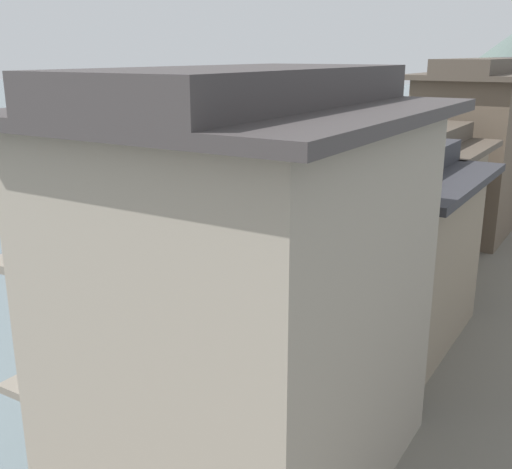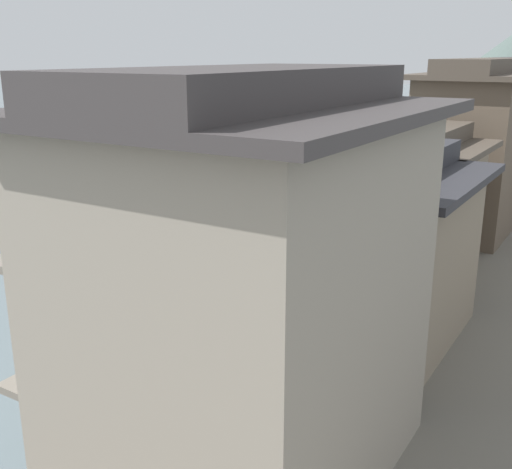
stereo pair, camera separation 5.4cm
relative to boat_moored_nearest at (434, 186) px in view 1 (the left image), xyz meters
name	(u,v)px [view 1 (the left image)]	position (x,y,z in m)	size (l,w,h in m)	color
boat_moored_nearest	(434,186)	(0.00, 0.00, 0.00)	(1.18, 3.62, 0.50)	brown
boat_moored_second	(331,245)	(-0.08, -18.32, 0.14)	(1.59, 3.89, 0.82)	#33281E
boat_moored_third	(238,232)	(-5.71, -18.69, 0.09)	(4.49, 1.99, 0.74)	#232326
boat_moored_far	(321,177)	(-8.67, -1.75, 0.11)	(3.18, 5.74, 0.84)	#232326
boat_midriver_drifting	(274,195)	(-8.68, -9.34, 0.08)	(4.12, 3.00, 0.73)	#423328
boat_midriver_upstream	(114,355)	(-1.13, -33.23, 0.08)	(4.69, 3.79, 0.75)	#33281E
boat_upstream_distant	(367,229)	(0.12, -13.91, -0.02)	(1.13, 3.81, 0.46)	#232326
house_waterfront_nearest	(246,287)	(6.20, -36.50, 5.07)	(7.00, 8.05, 8.74)	gray
house_waterfront_second	(373,246)	(5.95, -28.44, 3.77)	(6.50, 7.31, 6.14)	gray
house_waterfront_tall	(418,203)	(5.33, -21.81, 3.78)	(5.26, 6.51, 6.14)	gray
house_waterfront_narrow	(466,151)	(5.53, -14.94, 5.08)	(5.66, 6.21, 8.74)	brown
house_waterfront_far	(491,137)	(5.41, -8.52, 5.08)	(5.44, 6.87, 8.74)	#75604C
mooring_post_dock_near	(194,357)	(2.62, -33.73, 1.25)	(0.20, 0.20, 0.96)	#473828
mooring_post_dock_mid	(315,276)	(2.62, -25.76, 1.25)	(0.20, 0.20, 0.96)	#473828
mooring_post_dock_far	(404,218)	(2.62, -14.87, 1.18)	(0.20, 0.20, 0.81)	#473828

